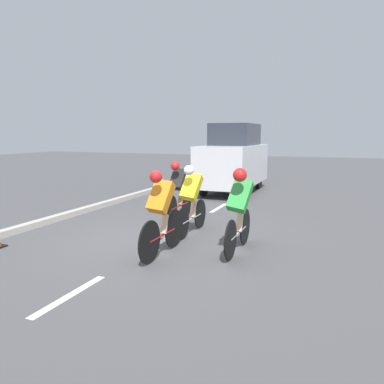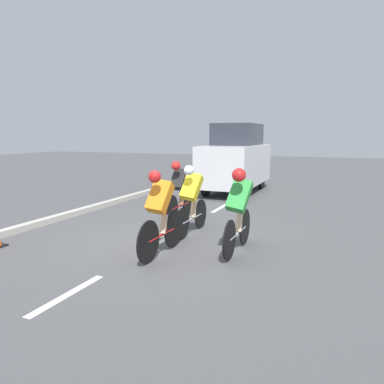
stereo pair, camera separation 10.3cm
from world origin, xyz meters
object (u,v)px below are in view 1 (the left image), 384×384
at_px(cyclist_green, 239,208).
at_px(cyclist_yellow, 191,198).
at_px(cyclist_black, 179,189).
at_px(support_car, 234,159).
at_px(cyclist_orange, 161,212).

bearing_deg(cyclist_green, cyclist_yellow, -34.28).
distance_m(cyclist_black, support_car, 4.91).
height_order(cyclist_black, support_car, support_car).
bearing_deg(cyclist_green, cyclist_black, -44.20).
bearing_deg(support_car, cyclist_black, 89.64).
bearing_deg(cyclist_black, cyclist_orange, 107.89).
distance_m(cyclist_black, cyclist_yellow, 1.40).
bearing_deg(support_car, cyclist_green, 106.42).
relative_size(cyclist_green, support_car, 0.41).
height_order(cyclist_orange, cyclist_green, cyclist_green).
bearing_deg(cyclist_black, cyclist_green, 135.80).
height_order(cyclist_yellow, cyclist_green, cyclist_green).
bearing_deg(cyclist_green, cyclist_orange, 29.09).
distance_m(cyclist_yellow, cyclist_green, 1.52).
relative_size(cyclist_orange, cyclist_green, 0.99).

